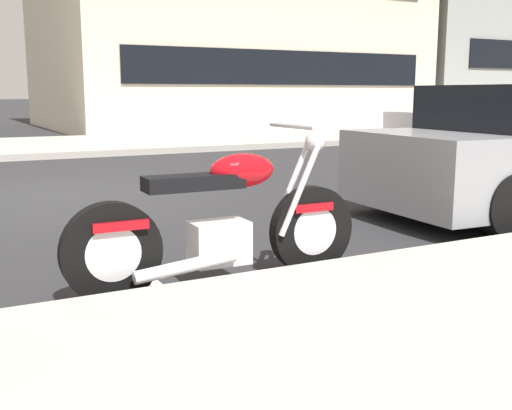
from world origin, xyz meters
The scene contains 6 objects.
ground_plane centered at (0.00, 0.00, 0.00)m, with size 260.00×260.00×0.00m, color #28282B.
sidewalk_far_curb centered at (12.00, 7.19, 0.07)m, with size 120.00×5.00×0.14m, color #ADA89E.
parking_stall_stripe centered at (0.00, -4.09, 0.00)m, with size 0.12×2.20×0.01m, color silver.
parked_motorcycle centered at (0.43, -4.58, 0.44)m, with size 2.17×0.62×1.13m.
car_opposite_curb centered at (11.79, 3.79, 0.65)m, with size 4.73×2.03×1.35m.
townhouse_mid_block centered at (9.20, 14.85, 4.87)m, with size 13.07×10.80×9.75m.
Camera 1 is at (-1.33, -8.44, 1.35)m, focal length 43.66 mm.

